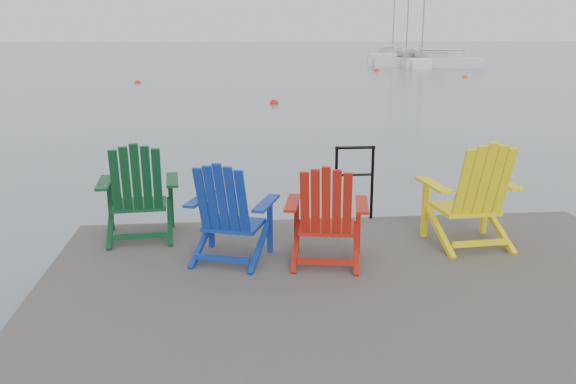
{
  "coord_description": "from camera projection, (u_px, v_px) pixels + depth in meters",
  "views": [
    {
      "loc": [
        -1.24,
        -4.54,
        2.69
      ],
      "look_at": [
        -0.55,
        2.48,
        0.85
      ],
      "focal_mm": 38.0,
      "sensor_mm": 36.0,
      "label": 1
    }
  ],
  "objects": [
    {
      "name": "ground",
      "position": [
        381.0,
        361.0,
        5.17
      ],
      "size": [
        400.0,
        400.0,
        0.0
      ],
      "primitive_type": "plane",
      "color": "slate",
      "rests_on": "ground"
    },
    {
      "name": "dock",
      "position": [
        382.0,
        323.0,
        5.08
      ],
      "size": [
        6.0,
        5.0,
        1.4
      ],
      "color": "#2F2C2A",
      "rests_on": "ground"
    },
    {
      "name": "handrail",
      "position": [
        354.0,
        176.0,
        7.29
      ],
      "size": [
        0.48,
        0.04,
        0.9
      ],
      "color": "black",
      "rests_on": "dock"
    },
    {
      "name": "chair_green",
      "position": [
        138.0,
        191.0,
        6.58
      ],
      "size": [
        0.91,
        0.85,
        1.08
      ],
      "rotation": [
        0.0,
        0.0,
        0.09
      ],
      "color": "#0B3D1C",
      "rests_on": "dock"
    },
    {
      "name": "chair_blue",
      "position": [
        229.0,
        211.0,
        5.93
      ],
      "size": [
        0.97,
        0.92,
        1.02
      ],
      "rotation": [
        0.0,
        0.0,
        -0.34
      ],
      "color": "navy",
      "rests_on": "dock"
    },
    {
      "name": "chair_red",
      "position": [
        326.0,
        214.0,
        5.86
      ],
      "size": [
        0.9,
        0.85,
        1.0
      ],
      "rotation": [
        0.0,
        0.0,
        -0.19
      ],
      "color": "#AF1A0C",
      "rests_on": "dock"
    },
    {
      "name": "chair_yellow",
      "position": [
        472.0,
        194.0,
        6.35
      ],
      "size": [
        0.95,
        0.89,
        1.13
      ],
      "rotation": [
        0.0,
        0.0,
        0.08
      ],
      "color": "yellow",
      "rests_on": "dock"
    },
    {
      "name": "sailboat_near",
      "position": [
        407.0,
        62.0,
        51.04
      ],
      "size": [
        2.2,
        7.69,
        10.64
      ],
      "rotation": [
        0.0,
        0.0,
        -0.03
      ],
      "color": "white",
      "rests_on": "ground"
    },
    {
      "name": "sailboat_mid",
      "position": [
        391.0,
        57.0,
        62.87
      ],
      "size": [
        6.8,
        9.74,
        13.22
      ],
      "rotation": [
        0.0,
        0.0,
        -0.49
      ],
      "color": "silver",
      "rests_on": "ground"
    },
    {
      "name": "sailboat_far",
      "position": [
        426.0,
        63.0,
        49.54
      ],
      "size": [
        8.07,
        5.5,
        11.1
      ],
      "rotation": [
        0.0,
        0.0,
        1.1
      ],
      "color": "silver",
      "rests_on": "ground"
    },
    {
      "name": "buoy_a",
      "position": [
        274.0,
        104.0,
        23.93
      ],
      "size": [
        0.35,
        0.35,
        0.35
      ],
      "primitive_type": "sphere",
      "color": "red",
      "rests_on": "ground"
    },
    {
      "name": "buoy_b",
      "position": [
        138.0,
        83.0,
        33.99
      ],
      "size": [
        0.32,
        0.32,
        0.32
      ],
      "primitive_type": "sphere",
      "color": "red",
      "rests_on": "ground"
    },
    {
      "name": "buoy_c",
      "position": [
        465.0,
        78.0,
        37.97
      ],
      "size": [
        0.33,
        0.33,
        0.33
      ],
      "primitive_type": "sphere",
      "color": "#E74A0D",
      "rests_on": "ground"
    },
    {
      "name": "buoy_d",
      "position": [
        377.0,
        71.0,
        44.6
      ],
      "size": [
        0.4,
        0.4,
        0.4
      ],
      "primitive_type": "sphere",
      "color": "red",
      "rests_on": "ground"
    }
  ]
}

